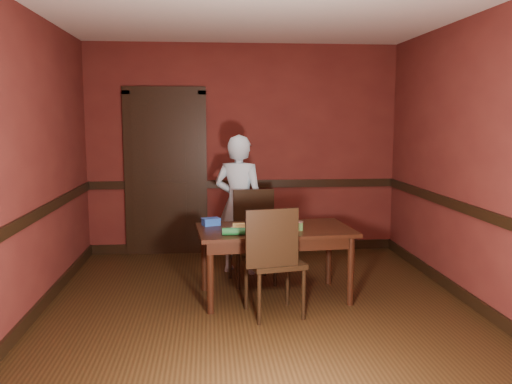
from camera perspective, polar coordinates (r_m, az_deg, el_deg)
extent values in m
cube|color=black|center=(5.11, 0.35, -12.29)|extent=(4.00, 4.50, 0.01)
cube|color=silver|center=(4.89, 0.38, 18.94)|extent=(4.00, 4.50, 0.01)
cube|color=#551E19|center=(7.05, -1.35, 4.50)|extent=(4.00, 0.02, 2.70)
cube|color=#551E19|center=(2.60, 5.01, -1.17)|extent=(4.00, 0.02, 2.70)
cube|color=#551E19|center=(5.04, -22.94, 2.58)|extent=(0.02, 4.50, 2.70)
cube|color=#551E19|center=(5.38, 22.10, 2.91)|extent=(0.02, 4.50, 2.70)
cube|color=black|center=(7.08, -1.33, 0.85)|extent=(4.00, 0.03, 0.10)
cube|color=black|center=(5.09, -22.51, -2.47)|extent=(0.03, 4.50, 0.10)
cube|color=black|center=(5.43, 21.72, -1.82)|extent=(0.03, 4.50, 0.10)
cube|color=black|center=(7.23, -1.31, -5.77)|extent=(4.00, 0.03, 0.12)
cube|color=black|center=(5.30, -22.03, -11.45)|extent=(0.03, 4.50, 0.12)
cube|color=black|center=(5.62, 21.28, -10.29)|extent=(0.03, 4.50, 0.12)
cube|color=black|center=(7.05, -9.47, 1.74)|extent=(0.85, 0.04, 2.05)
cube|color=black|center=(7.12, -13.27, 1.70)|extent=(0.10, 0.06, 2.15)
cube|color=black|center=(7.05, -5.60, 1.81)|extent=(0.10, 0.06, 2.15)
cube|color=black|center=(7.04, -9.65, 10.49)|extent=(1.05, 0.06, 0.10)
cube|color=black|center=(5.35, 1.95, -7.47)|extent=(1.55, 0.96, 0.69)
imported|color=#AAC9DA|center=(6.13, -1.79, -1.29)|extent=(0.67, 0.56, 1.57)
cylinder|color=silver|center=(5.16, 2.37, -3.99)|extent=(0.26, 0.26, 0.01)
cube|color=#99764A|center=(5.16, 2.37, -3.82)|extent=(0.12, 0.11, 0.02)
ellipsoid|color=#318B29|center=(5.15, 2.37, -3.57)|extent=(0.11, 0.10, 0.03)
cylinder|color=red|center=(5.16, 2.07, -3.36)|extent=(0.04, 0.04, 0.01)
cylinder|color=red|center=(5.15, 2.72, -3.40)|extent=(0.04, 0.04, 0.01)
cylinder|color=#7FB369|center=(5.12, 2.07, -3.46)|extent=(0.03, 0.03, 0.01)
cylinder|color=#7FB369|center=(5.18, 2.61, -3.34)|extent=(0.03, 0.03, 0.01)
cylinder|color=#7FB369|center=(5.15, 2.37, -3.40)|extent=(0.03, 0.03, 0.01)
cylinder|color=#559249|center=(5.17, 4.59, -3.63)|extent=(0.07, 0.07, 0.08)
cylinder|color=#BABBAC|center=(5.16, 4.59, -3.15)|extent=(0.08, 0.08, 0.01)
cylinder|color=silver|center=(5.25, -1.83, -3.81)|extent=(0.15, 0.15, 0.01)
cube|color=#E7CF6C|center=(5.24, -1.83, -3.55)|extent=(0.12, 0.08, 0.04)
cube|color=#224FB5|center=(5.41, -4.76, -3.18)|extent=(0.19, 0.16, 0.06)
cube|color=#224FB5|center=(5.41, -4.77, -2.80)|extent=(0.20, 0.17, 0.01)
cylinder|color=#165526|center=(4.94, -2.13, -4.17)|extent=(0.25, 0.07, 0.07)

